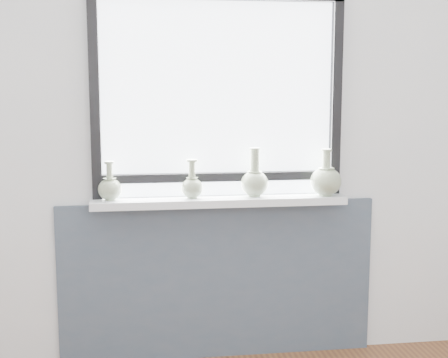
{
  "coord_description": "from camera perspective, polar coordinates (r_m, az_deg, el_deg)",
  "views": [
    {
      "loc": [
        -0.42,
        -1.44,
        1.48
      ],
      "look_at": [
        0.0,
        1.55,
        1.02
      ],
      "focal_mm": 50.0,
      "sensor_mm": 36.0,
      "label": 1
    }
  ],
  "objects": [
    {
      "name": "back_wall",
      "position": [
        3.29,
        -0.63,
        5.51
      ],
      "size": [
        3.6,
        0.02,
        2.6
      ],
      "primitive_type": "cube",
      "color": "silver",
      "rests_on": "ground"
    },
    {
      "name": "apron_panel",
      "position": [
        3.42,
        -0.54,
        -9.25
      ],
      "size": [
        1.7,
        0.03,
        0.86
      ],
      "primitive_type": "cube",
      "color": "#434C5A",
      "rests_on": "ground"
    },
    {
      "name": "windowsill",
      "position": [
        3.24,
        -0.39,
        -2.03
      ],
      "size": [
        1.32,
        0.18,
        0.04
      ],
      "primitive_type": "cube",
      "color": "silver",
      "rests_on": "apron_panel"
    },
    {
      "name": "window",
      "position": [
        3.25,
        -0.55,
        7.96
      ],
      "size": [
        1.3,
        0.06,
        1.05
      ],
      "color": "black",
      "rests_on": "windowsill"
    },
    {
      "name": "vase_a",
      "position": [
        3.2,
        -10.39,
        -0.78
      ],
      "size": [
        0.12,
        0.12,
        0.2
      ],
      "rotation": [
        0.0,
        0.0,
        0.2
      ],
      "color": "#97A786",
      "rests_on": "windowsill"
    },
    {
      "name": "vase_b",
      "position": [
        3.2,
        -2.94,
        -0.62
      ],
      "size": [
        0.11,
        0.11,
        0.2
      ],
      "rotation": [
        0.0,
        0.0,
        0.38
      ],
      "color": "#97A786",
      "rests_on": "windowsill"
    },
    {
      "name": "vase_c",
      "position": [
        3.26,
        2.82,
        -0.17
      ],
      "size": [
        0.15,
        0.15,
        0.25
      ],
      "rotation": [
        0.0,
        0.0,
        -0.21
      ],
      "color": "#97A786",
      "rests_on": "windowsill"
    },
    {
      "name": "vase_d",
      "position": [
        3.32,
        9.3,
        -0.08
      ],
      "size": [
        0.16,
        0.16,
        0.25
      ],
      "rotation": [
        0.0,
        0.0,
        -0.33
      ],
      "color": "#97A786",
      "rests_on": "windowsill"
    }
  ]
}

